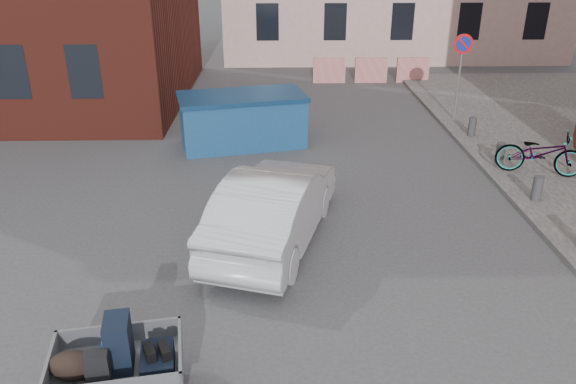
{
  "coord_description": "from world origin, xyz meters",
  "views": [
    {
      "loc": [
        0.27,
        -7.65,
        5.38
      ],
      "look_at": [
        0.51,
        1.79,
        1.1
      ],
      "focal_mm": 35.0,
      "sensor_mm": 36.0,
      "label": 1
    }
  ],
  "objects_px": {
    "bicycle": "(540,153)",
    "dumpster": "(242,120)",
    "trailer": "(116,362)",
    "silver_car": "(274,206)"
  },
  "relations": [
    {
      "from": "dumpster",
      "to": "silver_car",
      "type": "height_order",
      "value": "silver_car"
    },
    {
      "from": "dumpster",
      "to": "bicycle",
      "type": "xyz_separation_m",
      "value": [
        7.32,
        -2.65,
        -0.08
      ]
    },
    {
      "from": "trailer",
      "to": "bicycle",
      "type": "bearing_deg",
      "value": 30.71
    },
    {
      "from": "trailer",
      "to": "silver_car",
      "type": "bearing_deg",
      "value": 55.14
    },
    {
      "from": "trailer",
      "to": "silver_car",
      "type": "height_order",
      "value": "silver_car"
    },
    {
      "from": "bicycle",
      "to": "dumpster",
      "type": "bearing_deg",
      "value": 88.54
    },
    {
      "from": "trailer",
      "to": "bicycle",
      "type": "relative_size",
      "value": 0.94
    },
    {
      "from": "silver_car",
      "to": "bicycle",
      "type": "height_order",
      "value": "silver_car"
    },
    {
      "from": "silver_car",
      "to": "bicycle",
      "type": "xyz_separation_m",
      "value": [
        6.44,
        2.95,
        -0.08
      ]
    },
    {
      "from": "trailer",
      "to": "silver_car",
      "type": "relative_size",
      "value": 0.43
    }
  ]
}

